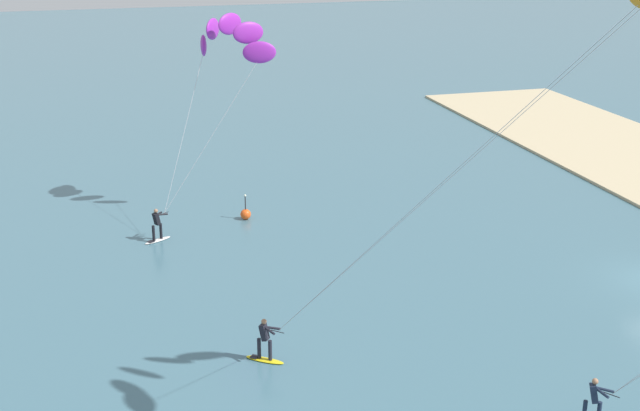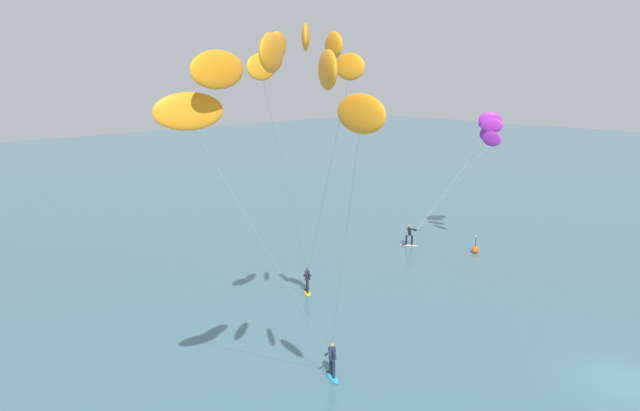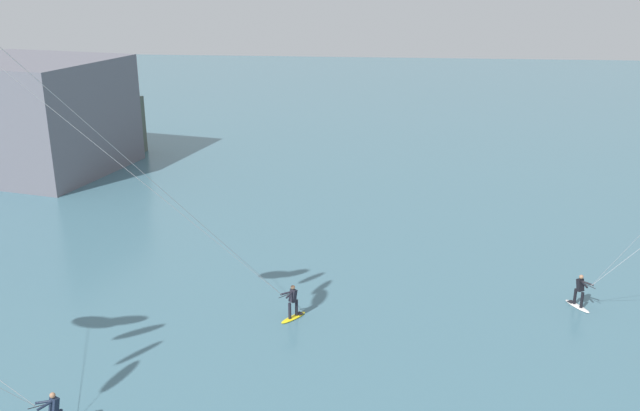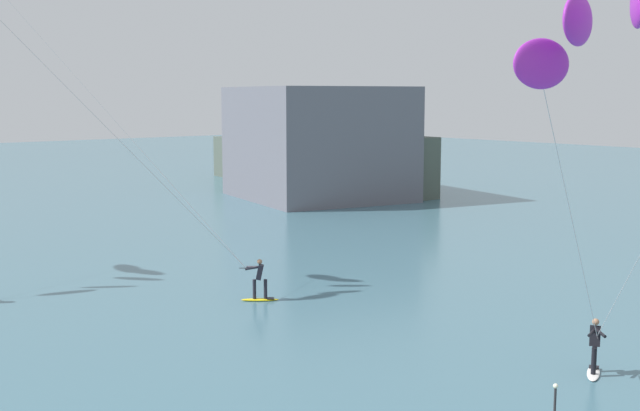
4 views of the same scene
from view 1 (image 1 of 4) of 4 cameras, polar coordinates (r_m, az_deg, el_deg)
name	(u,v)px [view 1 (image 1 of 4)]	position (r m, az deg, el deg)	size (l,w,h in m)	color
kitesurfer_mid_water	(227,45)	(45.83, -6.01, 10.31)	(6.39, 7.34, 10.60)	white
marker_buoy	(246,214)	(46.70, -4.83, -0.55)	(0.56, 0.56, 1.38)	#EA5119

